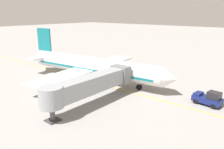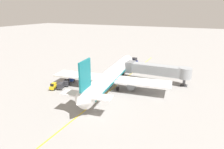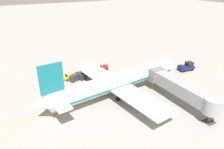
{
  "view_description": "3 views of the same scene",
  "coord_description": "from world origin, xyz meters",
  "px_view_note": "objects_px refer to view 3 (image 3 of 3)",
  "views": [
    {
      "loc": [
        32.1,
        34.88,
        14.46
      ],
      "look_at": [
        -0.41,
        7.58,
        2.42
      ],
      "focal_mm": 35.5,
      "sensor_mm": 36.0,
      "label": 1
    },
    {
      "loc": [
        20.31,
        -42.55,
        19.2
      ],
      "look_at": [
        -0.44,
        1.71,
        3.51
      ],
      "focal_mm": 32.51,
      "sensor_mm": 36.0,
      "label": 2
    },
    {
      "loc": [
        35.55,
        -19.9,
        23.89
      ],
      "look_at": [
        -3.39,
        1.56,
        3.78
      ],
      "focal_mm": 34.22,
      "sensor_mm": 36.0,
      "label": 3
    }
  ],
  "objects_px": {
    "baggage_cart_third_in_train": "(74,78)",
    "safety_cone_nose_right": "(141,76)",
    "baggage_cart_front": "(93,73)",
    "ground_crew_wing_walker": "(98,78)",
    "baggage_cart_second_in_train": "(83,76)",
    "baggage_tug_trailing": "(104,68)",
    "baggage_tug_lead": "(69,77)",
    "safety_cone_nose_left": "(141,73)",
    "parked_airliner": "(118,81)",
    "ground_crew_loader": "(133,77)",
    "pushback_tractor": "(187,67)",
    "jet_bridge": "(182,89)"
  },
  "relations": [
    {
      "from": "baggage_cart_second_in_train",
      "to": "ground_crew_loader",
      "type": "relative_size",
      "value": 1.74
    },
    {
      "from": "baggage_tug_lead",
      "to": "baggage_cart_third_in_train",
      "type": "distance_m",
      "value": 1.82
    },
    {
      "from": "jet_bridge",
      "to": "safety_cone_nose_left",
      "type": "height_order",
      "value": "jet_bridge"
    },
    {
      "from": "jet_bridge",
      "to": "baggage_cart_third_in_train",
      "type": "distance_m",
      "value": 26.14
    },
    {
      "from": "baggage_cart_second_in_train",
      "to": "safety_cone_nose_right",
      "type": "xyz_separation_m",
      "value": [
        6.18,
        14.0,
        -0.66
      ]
    },
    {
      "from": "baggage_cart_front",
      "to": "ground_crew_wing_walker",
      "type": "distance_m",
      "value": 3.72
    },
    {
      "from": "baggage_cart_front",
      "to": "baggage_tug_trailing",
      "type": "bearing_deg",
      "value": 118.14
    },
    {
      "from": "safety_cone_nose_left",
      "to": "safety_cone_nose_right",
      "type": "bearing_deg",
      "value": -36.22
    },
    {
      "from": "baggage_tug_trailing",
      "to": "ground_crew_loader",
      "type": "height_order",
      "value": "ground_crew_loader"
    },
    {
      "from": "parked_airliner",
      "to": "baggage_tug_lead",
      "type": "height_order",
      "value": "parked_airliner"
    },
    {
      "from": "parked_airliner",
      "to": "ground_crew_wing_walker",
      "type": "relative_size",
      "value": 22.1
    },
    {
      "from": "baggage_cart_front",
      "to": "ground_crew_loader",
      "type": "height_order",
      "value": "ground_crew_loader"
    },
    {
      "from": "parked_airliner",
      "to": "jet_bridge",
      "type": "xyz_separation_m",
      "value": [
        9.64,
        9.25,
        0.27
      ]
    },
    {
      "from": "safety_cone_nose_right",
      "to": "safety_cone_nose_left",
      "type": "bearing_deg",
      "value": 143.78
    },
    {
      "from": "parked_airliner",
      "to": "safety_cone_nose_left",
      "type": "distance_m",
      "value": 13.34
    },
    {
      "from": "baggage_cart_third_in_train",
      "to": "baggage_cart_second_in_train",
      "type": "bearing_deg",
      "value": 88.55
    },
    {
      "from": "ground_crew_wing_walker",
      "to": "safety_cone_nose_left",
      "type": "distance_m",
      "value": 12.67
    },
    {
      "from": "baggage_tug_trailing",
      "to": "safety_cone_nose_left",
      "type": "distance_m",
      "value": 10.74
    },
    {
      "from": "baggage_cart_third_in_train",
      "to": "safety_cone_nose_right",
      "type": "bearing_deg",
      "value": 69.15
    },
    {
      "from": "pushback_tractor",
      "to": "baggage_cart_second_in_train",
      "type": "xyz_separation_m",
      "value": [
        -8.61,
        -27.86,
        -0.15
      ]
    },
    {
      "from": "baggage_cart_second_in_train",
      "to": "baggage_tug_trailing",
      "type": "bearing_deg",
      "value": 111.13
    },
    {
      "from": "ground_crew_wing_walker",
      "to": "ground_crew_loader",
      "type": "distance_m",
      "value": 8.94
    },
    {
      "from": "parked_airliner",
      "to": "baggage_cart_third_in_train",
      "type": "distance_m",
      "value": 13.04
    },
    {
      "from": "baggage_tug_lead",
      "to": "baggage_cart_second_in_train",
      "type": "xyz_separation_m",
      "value": [
        1.68,
        3.19,
        0.24
      ]
    },
    {
      "from": "parked_airliner",
      "to": "pushback_tractor",
      "type": "bearing_deg",
      "value": 95.88
    },
    {
      "from": "baggage_cart_front",
      "to": "baggage_tug_lead",
      "type": "bearing_deg",
      "value": -100.29
    },
    {
      "from": "ground_crew_wing_walker",
      "to": "safety_cone_nose_left",
      "type": "bearing_deg",
      "value": 84.07
    },
    {
      "from": "baggage_cart_second_in_train",
      "to": "ground_crew_loader",
      "type": "xyz_separation_m",
      "value": [
        6.8,
        10.84,
        0.0
      ]
    },
    {
      "from": "ground_crew_loader",
      "to": "baggage_cart_front",
      "type": "bearing_deg",
      "value": -133.43
    },
    {
      "from": "baggage_tug_lead",
      "to": "baggage_cart_front",
      "type": "xyz_separation_m",
      "value": [
        1.14,
        6.27,
        0.24
      ]
    },
    {
      "from": "pushback_tractor",
      "to": "baggage_cart_second_in_train",
      "type": "height_order",
      "value": "pushback_tractor"
    },
    {
      "from": "baggage_cart_second_in_train",
      "to": "baggage_cart_third_in_train",
      "type": "height_order",
      "value": "same"
    },
    {
      "from": "baggage_cart_second_in_train",
      "to": "ground_crew_wing_walker",
      "type": "distance_m",
      "value": 4.13
    },
    {
      "from": "baggage_tug_lead",
      "to": "safety_cone_nose_left",
      "type": "relative_size",
      "value": 4.68
    },
    {
      "from": "baggage_cart_second_in_train",
      "to": "baggage_cart_third_in_train",
      "type": "bearing_deg",
      "value": -91.45
    },
    {
      "from": "jet_bridge",
      "to": "baggage_cart_front",
      "type": "height_order",
      "value": "jet_bridge"
    },
    {
      "from": "ground_crew_wing_walker",
      "to": "baggage_cart_second_in_train",
      "type": "bearing_deg",
      "value": -139.69
    },
    {
      "from": "pushback_tractor",
      "to": "safety_cone_nose_left",
      "type": "height_order",
      "value": "pushback_tractor"
    },
    {
      "from": "jet_bridge",
      "to": "pushback_tractor",
      "type": "bearing_deg",
      "value": 129.69
    },
    {
      "from": "baggage_cart_third_in_train",
      "to": "safety_cone_nose_right",
      "type": "distance_m",
      "value": 17.56
    },
    {
      "from": "baggage_tug_trailing",
      "to": "pushback_tractor",
      "type": "bearing_deg",
      "value": 60.71
    },
    {
      "from": "parked_airliner",
      "to": "ground_crew_loader",
      "type": "xyz_separation_m",
      "value": [
        -4.26,
        6.8,
        -2.23
      ]
    },
    {
      "from": "pushback_tractor",
      "to": "baggage_cart_third_in_train",
      "type": "relative_size",
      "value": 1.57
    },
    {
      "from": "safety_cone_nose_right",
      "to": "baggage_tug_lead",
      "type": "bearing_deg",
      "value": -114.59
    },
    {
      "from": "pushback_tractor",
      "to": "safety_cone_nose_left",
      "type": "relative_size",
      "value": 7.84
    },
    {
      "from": "baggage_cart_third_in_train",
      "to": "pushback_tractor",
      "type": "bearing_deg",
      "value": 74.02
    },
    {
      "from": "ground_crew_loader",
      "to": "safety_cone_nose_right",
      "type": "relative_size",
      "value": 2.86
    },
    {
      "from": "baggage_cart_front",
      "to": "ground_crew_wing_walker",
      "type": "bearing_deg",
      "value": -6.21
    },
    {
      "from": "baggage_cart_front",
      "to": "safety_cone_nose_right",
      "type": "distance_m",
      "value": 12.84
    },
    {
      "from": "baggage_tug_lead",
      "to": "ground_crew_wing_walker",
      "type": "xyz_separation_m",
      "value": [
        4.83,
        5.87,
        0.24
      ]
    }
  ]
}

